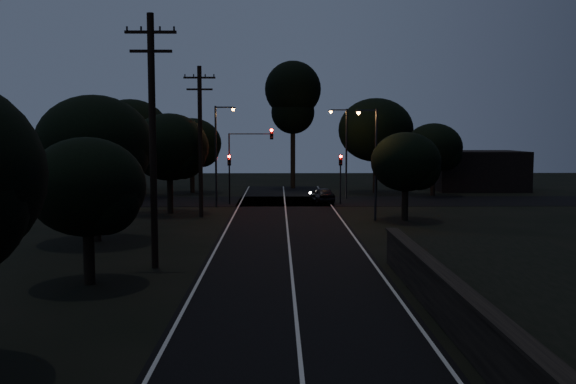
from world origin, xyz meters
name	(u,v)px	position (x,y,z in m)	size (l,w,h in m)	color
road_surface	(286,218)	(0.00, 31.12, 0.01)	(60.00, 70.00, 0.03)	black
utility_pole_mid	(153,137)	(-6.00, 15.00, 5.74)	(2.20, 0.30, 11.00)	black
utility_pole_far	(200,139)	(-6.00, 32.00, 5.48)	(2.20, 0.30, 10.50)	black
tree_left_b	(90,190)	(-7.84, 11.91, 3.74)	(4.54, 4.54, 5.77)	black
tree_left_c	(98,147)	(-10.28, 21.87, 5.15)	(6.30, 6.30, 7.96)	black
tree_left_d	(172,149)	(-8.30, 33.88, 4.74)	(5.77, 5.77, 7.32)	black
tree_far_nw	(194,145)	(-8.80, 49.88, 4.74)	(5.78, 5.78, 7.32)	black
tree_far_w	(133,134)	(-13.75, 45.86, 5.81)	(7.01, 7.01, 8.94)	black
tree_far_ne	(379,132)	(9.26, 49.85, 5.99)	(7.32, 7.32, 9.26)	black
tree_far_e	(436,149)	(14.19, 46.89, 4.39)	(5.34, 5.34, 6.78)	black
tree_right_a	(408,163)	(8.17, 29.91, 3.86)	(4.69, 4.69, 5.96)	black
tall_pine	(293,97)	(1.00, 55.00, 9.64)	(5.89, 5.89, 13.38)	black
building_left	(86,169)	(-20.00, 52.00, 2.20)	(10.00, 8.00, 4.40)	black
building_right	(477,170)	(20.00, 53.00, 2.00)	(9.00, 7.00, 4.00)	black
signal_left	(229,170)	(-4.60, 39.99, 2.84)	(0.28, 0.35, 4.10)	black
signal_right	(341,170)	(4.60, 39.99, 2.84)	(0.28, 0.35, 4.10)	black
signal_mast	(250,152)	(-2.91, 39.99, 4.34)	(3.70, 0.35, 6.25)	black
streetlight_a	(218,149)	(-5.31, 38.00, 4.64)	(1.66, 0.26, 8.00)	black
streetlight_b	(344,147)	(5.31, 44.00, 4.64)	(1.66, 0.26, 8.00)	black
streetlight_c	(373,156)	(5.83, 30.00, 4.35)	(1.46, 0.26, 7.50)	black
car	(322,195)	(3.16, 41.10, 0.65)	(1.53, 3.82, 1.30)	black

